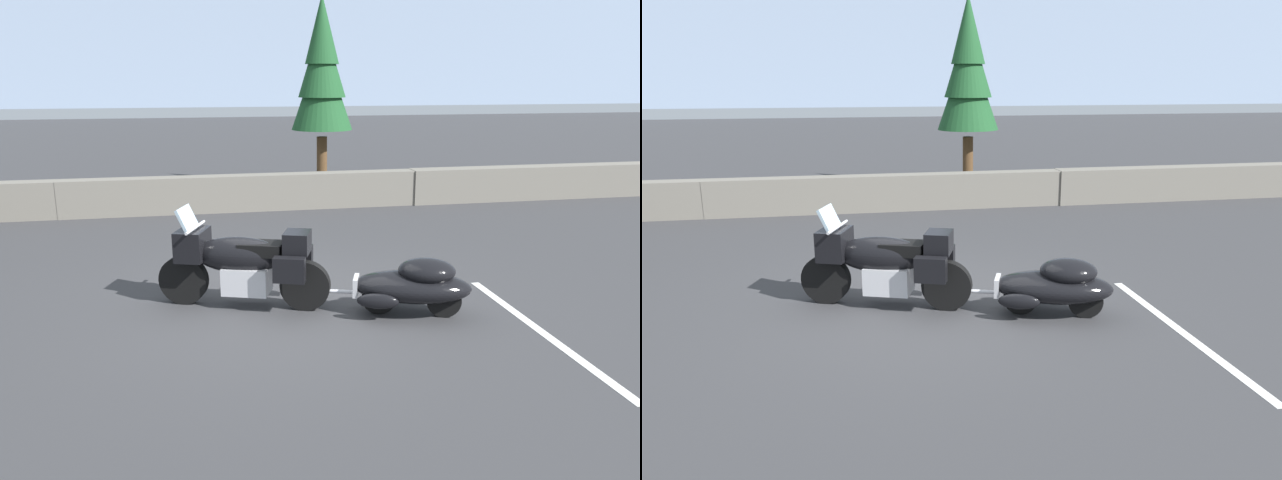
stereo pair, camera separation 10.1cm
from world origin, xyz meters
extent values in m
plane|color=#38383A|center=(0.00, 0.00, 0.00)|extent=(80.00, 80.00, 0.00)
cube|color=slate|center=(0.00, 6.10, 0.41)|extent=(8.00, 0.45, 0.82)
cube|color=slate|center=(8.00, 6.10, 0.41)|extent=(8.00, 0.53, 0.82)
cube|color=#8C9EB7|center=(0.00, 96.10, 8.00)|extent=(240.00, 80.00, 16.00)
cylinder|color=black|center=(-1.27, 0.29, 0.33)|extent=(0.67, 0.35, 0.66)
cylinder|color=black|center=(0.29, -0.26, 0.33)|extent=(0.67, 0.35, 0.66)
cube|color=silver|center=(-0.44, 0.00, 0.38)|extent=(0.71, 0.61, 0.36)
ellipsoid|color=black|center=(-0.53, 0.03, 0.71)|extent=(1.28, 0.81, 0.48)
cube|color=black|center=(-1.12, 0.24, 0.83)|extent=(0.51, 0.61, 0.40)
cube|color=#9EB7C6|center=(-1.17, 0.25, 1.16)|extent=(0.32, 0.48, 0.34)
cube|color=black|center=(-0.25, -0.07, 0.81)|extent=(0.65, 0.52, 0.16)
cube|color=black|center=(0.20, -0.22, 0.91)|extent=(0.43, 0.48, 0.28)
cube|color=black|center=(0.05, -0.49, 0.63)|extent=(0.43, 0.28, 0.32)
cube|color=black|center=(0.25, 0.07, 0.63)|extent=(0.43, 0.28, 0.32)
cylinder|color=silver|center=(-1.08, 0.22, 1.06)|extent=(0.27, 0.67, 0.04)
cylinder|color=silver|center=(-1.22, 0.27, 0.58)|extent=(0.26, 0.15, 0.54)
cylinder|color=black|center=(1.20, -0.58, 0.22)|extent=(0.45, 0.24, 0.44)
cylinder|color=black|center=(1.98, -0.85, 0.22)|extent=(0.45, 0.24, 0.44)
ellipsoid|color=black|center=(1.59, -0.71, 0.38)|extent=(1.64, 1.14, 0.40)
ellipsoid|color=black|center=(1.76, -0.77, 0.60)|extent=(0.86, 0.77, 0.32)
cube|color=silver|center=(0.92, -0.48, 0.36)|extent=(0.16, 0.32, 0.24)
ellipsoid|color=black|center=(1.09, -0.88, 0.28)|extent=(0.54, 0.30, 0.20)
ellipsoid|color=black|center=(1.30, -0.27, 0.28)|extent=(0.54, 0.30, 0.20)
cylinder|color=silver|center=(0.55, -0.35, 0.27)|extent=(0.68, 0.28, 0.05)
cylinder|color=brown|center=(2.23, 8.22, 0.72)|extent=(0.27, 0.27, 1.44)
cone|color=#1E5128|center=(2.23, 8.22, 2.76)|extent=(1.59, 1.59, 2.27)
cone|color=#1E5128|center=(2.23, 8.22, 3.45)|extent=(1.23, 1.23, 1.99)
cone|color=#1E5128|center=(2.23, 8.22, 4.13)|extent=(0.87, 0.87, 1.70)
cube|color=silver|center=(2.95, -1.50, 0.00)|extent=(0.12, 3.60, 0.01)
camera|label=1|loc=(-1.00, -7.72, 2.96)|focal=34.42mm
camera|label=2|loc=(-0.90, -7.74, 2.96)|focal=34.42mm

